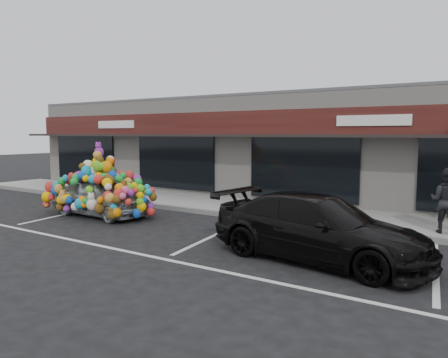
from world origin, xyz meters
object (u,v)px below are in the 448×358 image
Objects in this scene: pedestrian_a at (446,200)px; toy_car at (100,192)px; black_sedan at (319,228)px; pedestrian_b at (447,201)px.

toy_car is at bearing -12.46° from pedestrian_a.
black_sedan is at bearing 33.72° from pedestrian_a.
pedestrian_b reaches higher than black_sedan.
pedestrian_a is at bearing -17.40° from black_sedan.
black_sedan is at bearing -94.26° from toy_car.
pedestrian_b is at bearing 65.44° from pedestrian_a.
toy_car is at bearing 91.16° from black_sedan.
toy_car is 10.45m from pedestrian_a.
toy_car is 2.37× the size of pedestrian_b.
pedestrian_b is at bearing -72.43° from toy_car.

